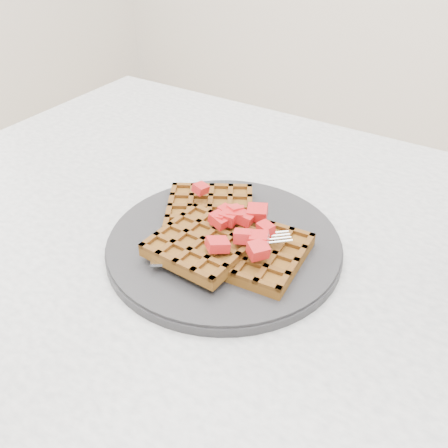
% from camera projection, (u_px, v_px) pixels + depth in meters
% --- Properties ---
extents(table, '(1.20, 0.80, 0.75)m').
position_uv_depth(table, '(267.00, 308.00, 0.72)').
color(table, silver).
rests_on(table, ground).
extents(plate, '(0.30, 0.30, 0.02)m').
position_uv_depth(plate, '(224.00, 244.00, 0.64)').
color(plate, black).
rests_on(plate, table).
extents(waffles, '(0.24, 0.21, 0.03)m').
position_uv_depth(waffles, '(222.00, 234.00, 0.63)').
color(waffles, brown).
rests_on(waffles, plate).
extents(strawberry_pile, '(0.15, 0.15, 0.02)m').
position_uv_depth(strawberry_pile, '(224.00, 215.00, 0.62)').
color(strawberry_pile, '#A0080D').
rests_on(strawberry_pile, waffles).
extents(fork, '(0.15, 0.14, 0.02)m').
position_uv_depth(fork, '(232.00, 256.00, 0.60)').
color(fork, silver).
rests_on(fork, plate).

